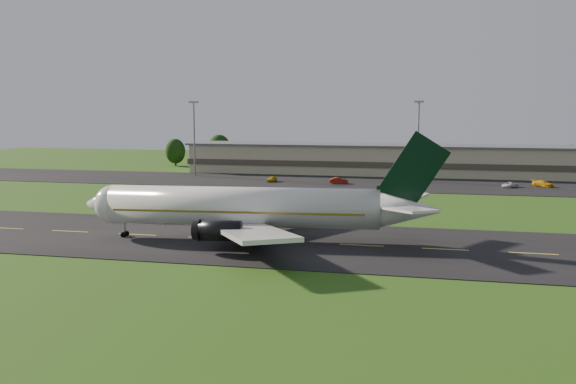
% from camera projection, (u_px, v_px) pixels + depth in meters
% --- Properties ---
extents(ground, '(360.00, 360.00, 0.00)m').
position_uv_depth(ground, '(362.00, 246.00, 86.79)').
color(ground, '#234C13').
rests_on(ground, ground).
extents(taxiway, '(220.00, 30.00, 0.10)m').
position_uv_depth(taxiway, '(362.00, 246.00, 86.78)').
color(taxiway, black).
rests_on(taxiway, ground).
extents(apron, '(260.00, 30.00, 0.10)m').
position_uv_depth(apron, '(395.00, 184.00, 156.34)').
color(apron, black).
rests_on(apron, ground).
extents(airliner, '(51.26, 41.99, 15.57)m').
position_uv_depth(airliner, '(249.00, 208.00, 89.79)').
color(airliner, white).
rests_on(airliner, ground).
extents(terminal, '(145.00, 16.00, 8.40)m').
position_uv_depth(terminal, '(424.00, 161.00, 177.76)').
color(terminal, '#C0B293').
rests_on(terminal, ground).
extents(light_mast_west, '(2.40, 1.20, 20.35)m').
position_uv_depth(light_mast_west, '(194.00, 129.00, 174.67)').
color(light_mast_west, gray).
rests_on(light_mast_west, ground).
extents(light_mast_centre, '(2.40, 1.20, 20.35)m').
position_uv_depth(light_mast_centre, '(418.00, 131.00, 161.30)').
color(light_mast_centre, gray).
rests_on(light_mast_centre, ground).
extents(tree_line, '(194.08, 9.32, 10.21)m').
position_uv_depth(tree_line, '(511.00, 156.00, 181.94)').
color(tree_line, black).
rests_on(tree_line, ground).
extents(service_vehicle_a, '(2.34, 4.20, 1.35)m').
position_uv_depth(service_vehicle_a, '(272.00, 179.00, 161.24)').
color(service_vehicle_a, '#C0A60B').
rests_on(service_vehicle_a, apron).
extents(service_vehicle_b, '(4.77, 2.26, 1.51)m').
position_uv_depth(service_vehicle_b, '(339.00, 181.00, 157.21)').
color(service_vehicle_b, maroon).
rests_on(service_vehicle_b, apron).
extents(service_vehicle_c, '(4.30, 4.68, 1.22)m').
position_uv_depth(service_vehicle_c, '(510.00, 185.00, 149.82)').
color(service_vehicle_c, white).
rests_on(service_vehicle_c, apron).
extents(service_vehicle_d, '(5.22, 4.92, 1.48)m').
position_uv_depth(service_vehicle_d, '(543.00, 184.00, 151.07)').
color(service_vehicle_d, '#EEA70E').
rests_on(service_vehicle_d, apron).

